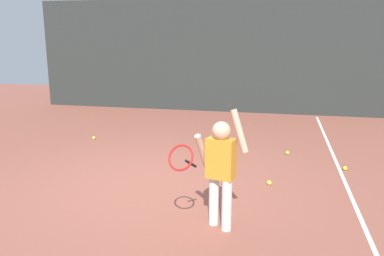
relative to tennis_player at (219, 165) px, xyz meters
name	(u,v)px	position (x,y,z in m)	size (l,w,h in m)	color
ground_plane	(152,186)	(-1.10, 1.03, -0.73)	(20.00, 20.00, 0.00)	brown
court_line_sideline	(342,176)	(1.60, 2.03, -0.72)	(0.05, 9.00, 0.00)	white
back_fence_windscreen	(216,56)	(-1.10, 6.79, 0.79)	(10.20, 0.08, 3.03)	#282D2B
fence_post_0	(53,52)	(-6.05, 6.85, 0.87)	(0.09, 0.09, 3.18)	slate
fence_post_1	(217,53)	(-1.10, 6.85, 0.87)	(0.09, 0.09, 3.18)	slate
tennis_player	(219,165)	(0.00, 0.00, 0.00)	(0.82, 0.57, 1.35)	silver
tennis_ball_0	(269,183)	(0.52, 1.42, -0.69)	(0.07, 0.07, 0.07)	#CCE033
tennis_ball_1	(94,138)	(-3.06, 3.21, -0.69)	(0.07, 0.07, 0.07)	#CCE033
tennis_ball_3	(287,153)	(0.80, 2.98, -0.69)	(0.07, 0.07, 0.07)	#CCE033
tennis_ball_4	(345,168)	(1.68, 2.31, -0.69)	(0.07, 0.07, 0.07)	#CCE033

